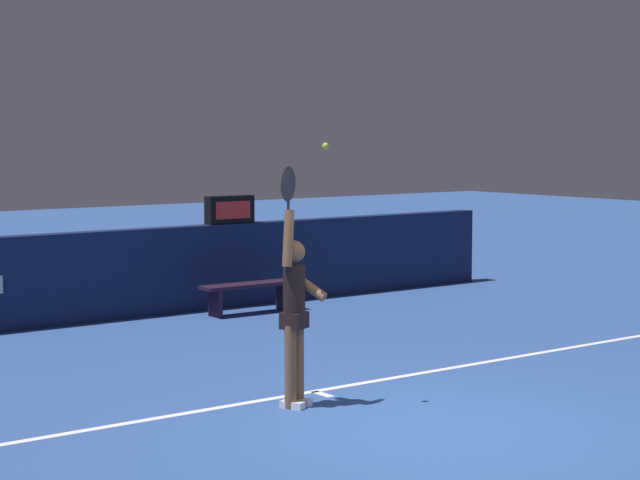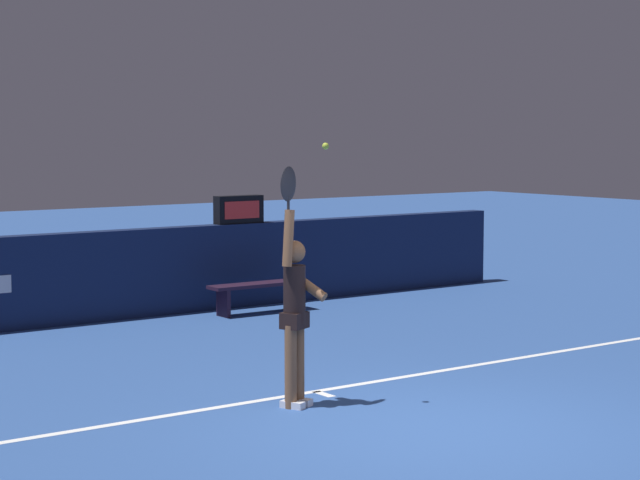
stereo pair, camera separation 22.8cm
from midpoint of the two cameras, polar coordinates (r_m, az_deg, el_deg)
ground_plane at (r=10.67m, az=5.22°, el=-9.31°), size 60.00×60.00×0.00m
court_lines at (r=9.94m, az=9.38°, el=-10.45°), size 12.16×6.01×0.00m
back_wall at (r=16.63m, az=-12.11°, el=-1.83°), size 15.15×0.29×1.29m
speed_display at (r=17.74m, az=-4.88°, el=1.51°), size 0.80×0.20×0.43m
tennis_player at (r=11.25m, az=-1.87°, el=-3.41°), size 0.52×0.48×2.39m
tennis_ball at (r=10.98m, az=-0.32°, el=4.69°), size 0.07×0.07×0.07m
courtside_bench_far at (r=17.14m, az=-3.88°, el=-2.49°), size 1.59×0.39×0.46m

